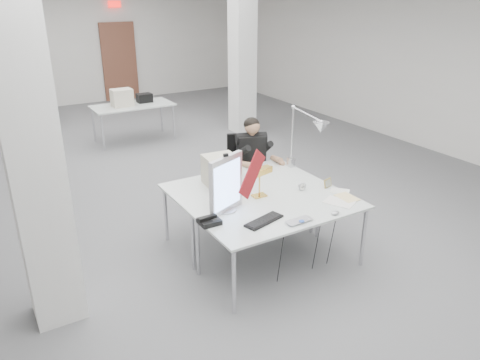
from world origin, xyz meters
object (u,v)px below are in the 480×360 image
object	(u,v)px
desk_phone	(209,221)
beige_monitor	(221,170)
monitor	(226,184)
bankers_lamp	(259,184)
office_chair	(250,174)
seated_person	(252,149)
desk_main	(283,211)
architect_lamp	(304,135)
laptop	(302,223)

from	to	relation	value
desk_phone	beige_monitor	xyz separation A→B (m)	(0.59, 0.84, 0.15)
monitor	bankers_lamp	world-z (taller)	monitor
office_chair	seated_person	distance (m)	0.40
monitor	desk_main	bearing A→B (deg)	-50.80
architect_lamp	desk_main	bearing A→B (deg)	-138.28
monitor	architect_lamp	bearing A→B (deg)	-3.71
office_chair	beige_monitor	xyz separation A→B (m)	(-0.80, -0.61, 0.43)
desk_main	laptop	bearing A→B (deg)	-95.17
desk_phone	beige_monitor	world-z (taller)	beige_monitor
desk_phone	office_chair	bearing A→B (deg)	47.12
office_chair	monitor	xyz separation A→B (m)	(-1.10, -1.29, 0.55)
desk_main	desk_phone	size ratio (longest dim) A/B	8.70
seated_person	architect_lamp	xyz separation A→B (m)	(0.29, -0.76, 0.35)
seated_person	bankers_lamp	world-z (taller)	seated_person
office_chair	bankers_lamp	size ratio (longest dim) A/B	3.32
monitor	architect_lamp	xyz separation A→B (m)	(1.39, 0.48, 0.19)
seated_person	architect_lamp	distance (m)	0.89
laptop	beige_monitor	distance (m)	1.34
office_chair	beige_monitor	world-z (taller)	beige_monitor
seated_person	monitor	xyz separation A→B (m)	(-1.10, -1.24, 0.16)
architect_lamp	desk_phone	bearing A→B (deg)	-159.18
desk_main	architect_lamp	world-z (taller)	architect_lamp
seated_person	laptop	world-z (taller)	seated_person
office_chair	seated_person	size ratio (longest dim) A/B	1.19
laptop	architect_lamp	distance (m)	1.51
architect_lamp	monitor	bearing A→B (deg)	-161.28
bankers_lamp	desk_phone	distance (m)	0.86
office_chair	bankers_lamp	bearing A→B (deg)	-97.62
monitor	desk_phone	xyz separation A→B (m)	(-0.29, -0.17, -0.28)
laptop	desk_main	bearing A→B (deg)	82.85
office_chair	monitor	size ratio (longest dim) A/B	1.65
desk_phone	monitor	bearing A→B (deg)	30.96
desk_main	seated_person	size ratio (longest dim) A/B	2.11
office_chair	desk_main	bearing A→B (deg)	-89.92
desk_main	office_chair	size ratio (longest dim) A/B	1.78
seated_person	bankers_lamp	distance (m)	1.25
laptop	bankers_lamp	bearing A→B (deg)	88.23
desk_main	beige_monitor	xyz separation A→B (m)	(-0.24, 0.96, 0.19)
laptop	bankers_lamp	world-z (taller)	bankers_lamp
monitor	bankers_lamp	xyz separation A→B (m)	(0.50, 0.13, -0.15)
desk_main	laptop	world-z (taller)	laptop
office_chair	monitor	world-z (taller)	monitor
desk_main	monitor	xyz separation A→B (m)	(-0.54, 0.29, 0.32)
beige_monitor	architect_lamp	world-z (taller)	architect_lamp
desk_main	bankers_lamp	bearing A→B (deg)	94.80
laptop	bankers_lamp	xyz separation A→B (m)	(-0.00, 0.78, 0.14)
seated_person	beige_monitor	distance (m)	0.98
office_chair	desk_phone	bearing A→B (deg)	-114.02
architect_lamp	beige_monitor	bearing A→B (deg)	169.57
desk_phone	architect_lamp	bearing A→B (deg)	21.80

